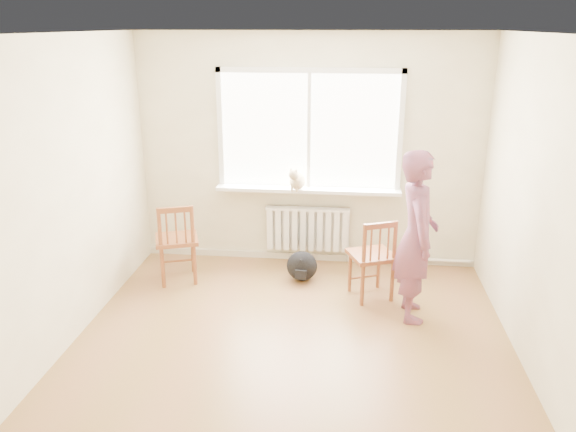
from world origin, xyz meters
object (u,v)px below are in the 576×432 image
(cat, at_px, (297,180))
(backpack, at_px, (302,266))
(person, at_px, (416,236))
(chair_left, at_px, (177,243))
(chair_right, at_px, (374,259))

(cat, relative_size, backpack, 1.22)
(person, bearing_deg, chair_left, 75.59)
(chair_left, distance_m, backpack, 1.42)
(chair_left, height_order, person, person)
(chair_right, height_order, person, person)
(chair_right, xyz_separation_m, person, (0.37, -0.33, 0.39))
(chair_left, xyz_separation_m, backpack, (1.38, 0.18, -0.29))
(chair_left, height_order, cat, cat)
(cat, distance_m, backpack, 0.99)
(person, bearing_deg, backpack, 56.11)
(chair_left, xyz_separation_m, chair_right, (2.16, -0.18, -0.02))
(cat, bearing_deg, chair_right, -27.19)
(cat, height_order, backpack, cat)
(chair_right, distance_m, cat, 1.32)
(chair_left, height_order, backpack, chair_left)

